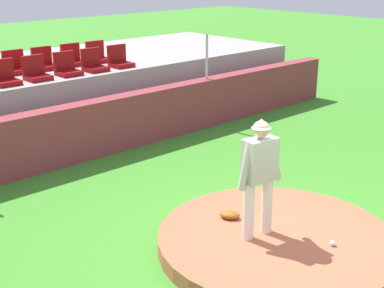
# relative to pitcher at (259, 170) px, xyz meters

# --- Properties ---
(ground_plane) EXTENTS (60.00, 60.00, 0.00)m
(ground_plane) POSITION_rel_pitcher_xyz_m (0.21, -0.19, -1.21)
(ground_plane) COLOR #3B8526
(pitchers_mound) EXTENTS (3.35, 3.35, 0.23)m
(pitchers_mound) POSITION_rel_pitcher_xyz_m (0.21, -0.19, -1.10)
(pitchers_mound) COLOR #AB5A3C
(pitchers_mound) RESTS_ON ground_plane
(pitcher) EXTENTS (0.77, 0.31, 1.69)m
(pitcher) POSITION_rel_pitcher_xyz_m (0.00, 0.00, 0.00)
(pitcher) COLOR white
(pitcher) RESTS_ON pitchers_mound
(baseball) EXTENTS (0.07, 0.07, 0.07)m
(baseball) POSITION_rel_pitcher_xyz_m (0.52, -0.89, -0.95)
(baseball) COLOR white
(baseball) RESTS_ON pitchers_mound
(fielding_glove) EXTENTS (0.33, 0.36, 0.11)m
(fielding_glove) POSITION_rel_pitcher_xyz_m (0.09, 0.61, -0.93)
(fielding_glove) COLOR #894F12
(fielding_glove) RESTS_ON pitchers_mound
(brick_barrier) EXTENTS (15.60, 0.40, 1.16)m
(brick_barrier) POSITION_rel_pitcher_xyz_m (0.21, 4.85, -0.63)
(brick_barrier) COLOR brown
(brick_barrier) RESTS_ON ground_plane
(fence_post_right) EXTENTS (0.06, 0.06, 1.08)m
(fence_post_right) POSITION_rel_pitcher_xyz_m (3.69, 4.85, 0.49)
(fence_post_right) COLOR silver
(fence_post_right) RESTS_ON brick_barrier
(bleacher_platform) EXTENTS (14.51, 4.22, 1.52)m
(bleacher_platform) POSITION_rel_pitcher_xyz_m (0.21, 7.57, -0.45)
(bleacher_platform) COLOR gray
(bleacher_platform) RESTS_ON ground_plane
(stadium_chair_1) EXTENTS (0.48, 0.44, 0.50)m
(stadium_chair_1) POSITION_rel_pitcher_xyz_m (-0.82, 5.97, 0.46)
(stadium_chair_1) COLOR maroon
(stadium_chair_1) RESTS_ON bleacher_platform
(stadium_chair_2) EXTENTS (0.48, 0.44, 0.50)m
(stadium_chair_2) POSITION_rel_pitcher_xyz_m (-0.13, 5.98, 0.46)
(stadium_chair_2) COLOR maroon
(stadium_chair_2) RESTS_ON bleacher_platform
(stadium_chair_3) EXTENTS (0.48, 0.44, 0.50)m
(stadium_chair_3) POSITION_rel_pitcher_xyz_m (0.58, 5.97, 0.46)
(stadium_chair_3) COLOR maroon
(stadium_chair_3) RESTS_ON bleacher_platform
(stadium_chair_4) EXTENTS (0.48, 0.44, 0.50)m
(stadium_chair_4) POSITION_rel_pitcher_xyz_m (1.27, 5.98, 0.46)
(stadium_chair_4) COLOR maroon
(stadium_chair_4) RESTS_ON bleacher_platform
(stadium_chair_5) EXTENTS (0.48, 0.44, 0.50)m
(stadium_chair_5) POSITION_rel_pitcher_xyz_m (1.98, 6.00, 0.46)
(stadium_chair_5) COLOR maroon
(stadium_chair_5) RESTS_ON bleacher_platform
(stadium_chair_8) EXTENTS (0.48, 0.44, 0.50)m
(stadium_chair_8) POSITION_rel_pitcher_xyz_m (-0.14, 6.91, 0.46)
(stadium_chair_8) COLOR maroon
(stadium_chair_8) RESTS_ON bleacher_platform
(stadium_chair_9) EXTENTS (0.48, 0.44, 0.50)m
(stadium_chair_9) POSITION_rel_pitcher_xyz_m (0.54, 6.90, 0.46)
(stadium_chair_9) COLOR maroon
(stadium_chair_9) RESTS_ON bleacher_platform
(stadium_chair_10) EXTENTS (0.48, 0.44, 0.50)m
(stadium_chair_10) POSITION_rel_pitcher_xyz_m (1.29, 6.91, 0.46)
(stadium_chair_10) COLOR maroon
(stadium_chair_10) RESTS_ON bleacher_platform
(stadium_chair_11) EXTENTS (0.48, 0.44, 0.50)m
(stadium_chair_11) POSITION_rel_pitcher_xyz_m (1.95, 6.87, 0.46)
(stadium_chair_11) COLOR maroon
(stadium_chair_11) RESTS_ON bleacher_platform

